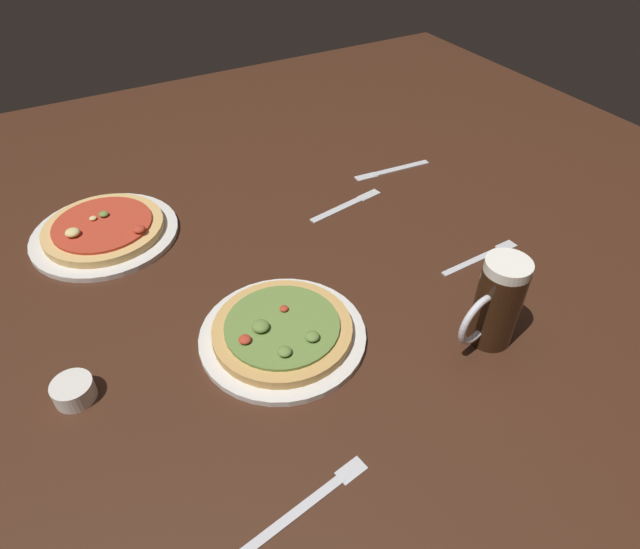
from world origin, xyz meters
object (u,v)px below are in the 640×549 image
object	(u,v)px
beer_mug_dark	(496,304)
pizza_plate_far	(104,230)
knife_right	(347,205)
fork_spare	(482,257)
pizza_plate_near	(282,332)
knife_spare	(392,170)
ramekin_sauce	(74,391)
fork_left	(309,503)

from	to	relation	value
beer_mug_dark	pizza_plate_far	bearing A→B (deg)	129.11
knife_right	fork_spare	bearing A→B (deg)	-64.69
pizza_plate_near	fork_spare	world-z (taller)	pizza_plate_near
fork_spare	knife_spare	bearing A→B (deg)	83.56
pizza_plate_near	knife_right	size ratio (longest dim) A/B	1.43
knife_spare	knife_right	bearing A→B (deg)	-156.36
pizza_plate_far	ramekin_sauce	bearing A→B (deg)	-108.50
pizza_plate_far	ramekin_sauce	xyz separation A→B (m)	(-0.14, -0.43, 0.00)
pizza_plate_near	fork_left	size ratio (longest dim) A/B	1.41
pizza_plate_far	fork_left	size ratio (longest dim) A/B	1.51
pizza_plate_near	fork_spare	xyz separation A→B (m)	(0.48, 0.00, -0.01)
ramekin_sauce	beer_mug_dark	bearing A→B (deg)	-18.73
pizza_plate_near	beer_mug_dark	world-z (taller)	beer_mug_dark
pizza_plate_far	ramekin_sauce	size ratio (longest dim) A/B	4.80
pizza_plate_far	knife_right	xyz separation A→B (m)	(0.54, -0.16, -0.01)
beer_mug_dark	knife_right	world-z (taller)	beer_mug_dark
knife_right	fork_spare	size ratio (longest dim) A/B	1.03
pizza_plate_far	fork_left	bearing A→B (deg)	-82.37
fork_left	knife_right	world-z (taller)	same
pizza_plate_near	beer_mug_dark	size ratio (longest dim) A/B	1.72
ramekin_sauce	knife_right	xyz separation A→B (m)	(0.68, 0.27, -0.01)
pizza_plate_far	knife_right	distance (m)	0.56
beer_mug_dark	fork_left	bearing A→B (deg)	-165.04
beer_mug_dark	ramekin_sauce	size ratio (longest dim) A/B	2.62
pizza_plate_far	fork_spare	size ratio (longest dim) A/B	1.57
pizza_plate_far	knife_spare	xyz separation A→B (m)	(0.73, -0.08, -0.01)
pizza_plate_far	knife_right	bearing A→B (deg)	-16.65
ramekin_sauce	fork_spare	size ratio (longest dim) A/B	0.33
beer_mug_dark	knife_spare	xyz separation A→B (m)	(0.20, 0.58, -0.08)
knife_right	ramekin_sauce	bearing A→B (deg)	-158.66
fork_left	knife_spare	distance (m)	0.94
pizza_plate_near	knife_right	world-z (taller)	pizza_plate_near
beer_mug_dark	knife_right	bearing A→B (deg)	89.47
fork_spare	ramekin_sauce	bearing A→B (deg)	176.70
beer_mug_dark	knife_right	distance (m)	0.50
knife_right	knife_spare	world-z (taller)	same
pizza_plate_far	beer_mug_dark	distance (m)	0.85
knife_right	pizza_plate_near	bearing A→B (deg)	-136.24
ramekin_sauce	knife_right	size ratio (longest dim) A/B	0.32
fork_left	fork_spare	distance (m)	0.66
fork_spare	beer_mug_dark	bearing A→B (deg)	-130.11
knife_spare	fork_left	bearing A→B (deg)	-132.11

